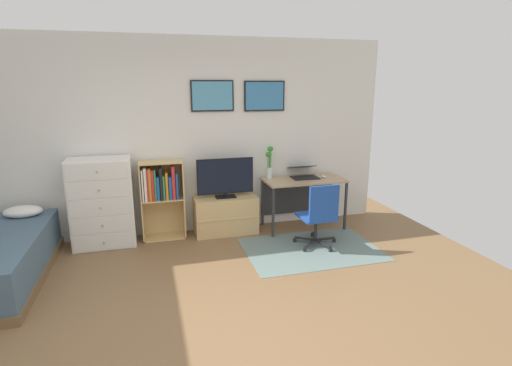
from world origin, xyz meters
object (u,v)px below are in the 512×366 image
(computer_mouse, at_px, (323,177))
(bamboo_vase, at_px, (269,162))
(tv_stand, at_px, (226,215))
(desk, at_px, (302,187))
(dresser, at_px, (102,203))
(bookshelf, at_px, (161,192))
(laptop, at_px, (303,173))
(office_chair, at_px, (320,214))
(television, at_px, (225,178))

(computer_mouse, bearing_deg, bamboo_vase, 167.58)
(tv_stand, bearing_deg, desk, -0.52)
(dresser, relative_size, bookshelf, 1.08)
(computer_mouse, bearing_deg, desk, 165.30)
(bookshelf, relative_size, bamboo_vase, 2.28)
(dresser, height_order, desk, dresser)
(laptop, bearing_deg, bamboo_vase, 175.58)
(computer_mouse, bearing_deg, office_chair, -117.37)
(bookshelf, bearing_deg, bamboo_vase, 1.47)
(laptop, bearing_deg, bookshelf, -178.91)
(bookshelf, height_order, computer_mouse, bookshelf)
(television, bearing_deg, bamboo_vase, 8.82)
(office_chair, xyz_separation_m, laptop, (0.12, 0.87, 0.35))
(bamboo_vase, bearing_deg, desk, -10.94)
(television, bearing_deg, laptop, 2.51)
(desk, height_order, computer_mouse, computer_mouse)
(office_chair, relative_size, laptop, 2.01)
(television, distance_m, bamboo_vase, 0.70)
(office_chair, height_order, laptop, laptop)
(desk, distance_m, laptop, 0.21)
(television, distance_m, desk, 1.16)
(bookshelf, xyz_separation_m, office_chair, (1.94, -0.88, -0.20))
(bookshelf, distance_m, television, 0.89)
(tv_stand, xyz_separation_m, laptop, (1.18, 0.03, 0.54))
(dresser, xyz_separation_m, computer_mouse, (3.07, -0.07, 0.17))
(tv_stand, distance_m, laptop, 1.30)
(office_chair, height_order, computer_mouse, office_chair)
(bookshelf, distance_m, office_chair, 2.14)
(dresser, relative_size, desk, 1.01)
(bamboo_vase, bearing_deg, laptop, -5.85)
(laptop, height_order, bamboo_vase, bamboo_vase)
(computer_mouse, xyz_separation_m, bamboo_vase, (-0.78, 0.17, 0.22))
(bookshelf, distance_m, computer_mouse, 2.33)
(desk, distance_m, computer_mouse, 0.35)
(laptop, bearing_deg, dresser, -177.66)
(office_chair, relative_size, computer_mouse, 8.27)
(tv_stand, bearing_deg, bamboo_vase, 6.95)
(dresser, bearing_deg, tv_stand, 0.53)
(desk, relative_size, bamboo_vase, 2.45)
(television, height_order, bamboo_vase, bamboo_vase)
(computer_mouse, bearing_deg, tv_stand, 176.45)
(dresser, distance_m, office_chair, 2.81)
(desk, xyz_separation_m, office_chair, (-0.09, -0.83, -0.14))
(television, relative_size, office_chair, 0.92)
(dresser, distance_m, tv_stand, 1.65)
(tv_stand, relative_size, bamboo_vase, 1.86)
(tv_stand, xyz_separation_m, office_chair, (1.06, -0.84, 0.19))
(television, height_order, desk, television)
(dresser, relative_size, bamboo_vase, 2.47)
(desk, bearing_deg, office_chair, -95.89)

